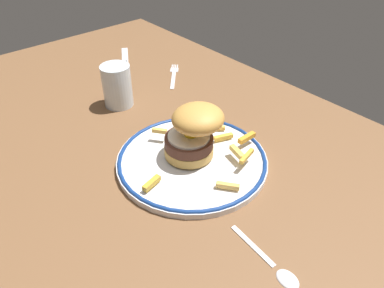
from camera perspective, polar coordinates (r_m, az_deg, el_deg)
The scene contains 8 objects.
ground_plane at distance 72.19cm, azimuth -3.86°, elevation -4.44°, with size 146.21×88.45×4.00cm, color brown.
dinner_plate at distance 70.59cm, azimuth 0.00°, elevation -2.44°, with size 28.59×28.59×1.60cm.
burger at distance 67.70cm, azimuth 0.26°, elevation 2.03°, with size 11.16×11.24×10.56cm.
fries_pile at distance 71.47cm, azimuth 2.78°, elevation -0.11°, with size 22.10×25.18×2.47cm.
water_glass at distance 88.66cm, azimuth -11.36°, elevation 8.33°, with size 6.74×6.74×9.88cm.
fork at distance 102.25cm, azimuth -2.83°, elevation 10.51°, with size 11.67×10.61×0.36cm.
knife at distance 111.44cm, azimuth -10.22°, elevation 12.34°, with size 16.14×10.67×0.70cm.
spoon at distance 56.13cm, azimuth 13.33°, elevation -18.35°, with size 13.40×2.91×0.90cm.
Camera 1 is at (44.07, -31.60, 45.65)cm, focal length 34.75 mm.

